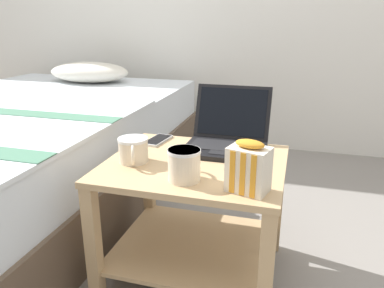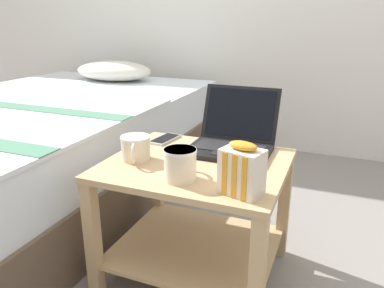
% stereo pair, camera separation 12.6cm
% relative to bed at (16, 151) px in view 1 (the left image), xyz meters
% --- Properties ---
extents(ground_plane, '(8.00, 8.00, 0.00)m').
position_rel_bed_xyz_m(ground_plane, '(1.11, -0.37, -0.27)').
color(ground_plane, gray).
extents(bed, '(1.45, 2.19, 0.66)m').
position_rel_bed_xyz_m(bed, '(0.00, 0.00, 0.00)').
color(bed, brown).
rests_on(bed, ground_plane).
extents(bedside_table, '(0.63, 0.55, 0.46)m').
position_rel_bed_xyz_m(bedside_table, '(1.11, -0.37, 0.03)').
color(bedside_table, tan).
rests_on(bedside_table, ground_plane).
extents(laptop, '(0.31, 0.31, 0.22)m').
position_rel_bed_xyz_m(laptop, '(1.19, -0.19, 0.24)').
color(laptop, black).
rests_on(laptop, bedside_table).
extents(mug_front_left, '(0.11, 0.14, 0.09)m').
position_rel_bed_xyz_m(mug_front_left, '(0.90, -0.43, 0.25)').
color(mug_front_left, beige).
rests_on(mug_front_left, bedside_table).
extents(mug_front_right, '(0.10, 0.15, 0.10)m').
position_rel_bed_xyz_m(mug_front_right, '(1.12, -0.53, 0.25)').
color(mug_front_right, beige).
rests_on(mug_front_right, bedside_table).
extents(snack_bag, '(0.13, 0.11, 0.16)m').
position_rel_bed_xyz_m(snack_bag, '(1.32, -0.56, 0.27)').
color(snack_bag, silver).
rests_on(snack_bag, bedside_table).
extents(cell_phone, '(0.09, 0.16, 0.01)m').
position_rel_bed_xyz_m(cell_phone, '(0.90, -0.19, 0.20)').
color(cell_phone, '#B7BABC').
rests_on(cell_phone, bedside_table).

